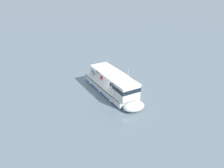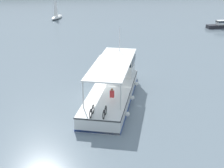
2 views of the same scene
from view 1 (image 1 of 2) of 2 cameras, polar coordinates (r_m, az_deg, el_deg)
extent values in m
plane|color=slate|center=(33.62, 1.67, -1.94)|extent=(400.00, 400.00, 0.00)
cube|color=white|center=(33.57, -0.51, -0.93)|extent=(7.04, 11.21, 1.10)
ellipsoid|color=white|center=(28.98, 5.53, -5.67)|extent=(3.56, 3.15, 1.01)
cube|color=navy|center=(33.77, -0.51, -1.61)|extent=(7.08, 11.22, 0.16)
cube|color=#2D2D33|center=(33.36, -0.51, -0.20)|extent=(7.10, 11.23, 0.10)
cube|color=white|center=(29.54, 3.66, -1.62)|extent=(3.50, 3.44, 1.90)
cube|color=#19232D|center=(29.39, 3.68, -1.04)|extent=(3.58, 3.50, 0.56)
cube|color=white|center=(29.09, 3.72, 0.15)|extent=(3.71, 3.64, 0.12)
cube|color=white|center=(32.86, -0.91, 3.44)|extent=(5.26, 7.32, 0.10)
cylinder|color=silver|center=(31.39, 4.15, 0.18)|extent=(0.08, 0.08, 2.00)
cylinder|color=silver|center=(30.09, -0.17, -0.92)|extent=(0.08, 0.08, 2.00)
cylinder|color=silver|center=(36.50, -1.50, 3.98)|extent=(0.08, 0.08, 2.00)
cylinder|color=silver|center=(35.39, -5.38, 3.16)|extent=(0.08, 0.08, 2.00)
cylinder|color=silver|center=(28.39, 4.12, 2.04)|extent=(0.06, 0.06, 2.20)
sphere|color=white|center=(30.21, -0.29, -4.26)|extent=(0.36, 0.36, 0.36)
sphere|color=white|center=(32.77, -3.14, -1.77)|extent=(0.36, 0.36, 0.36)
sphere|color=white|center=(35.29, -5.42, 0.24)|extent=(0.36, 0.36, 0.36)
torus|color=black|center=(37.07, -3.36, 3.17)|extent=(0.30, 0.63, 0.66)
torus|color=black|center=(37.65, -3.84, 3.52)|extent=(0.30, 0.63, 0.66)
cylinder|color=#232328|center=(37.31, -3.60, 3.52)|extent=(0.32, 0.67, 0.06)
torus|color=black|center=(36.71, -4.61, 2.90)|extent=(0.30, 0.63, 0.66)
torus|color=black|center=(37.30, -5.08, 3.26)|extent=(0.30, 0.63, 0.66)
cylinder|color=#232328|center=(36.96, -4.85, 3.25)|extent=(0.32, 0.67, 0.06)
cube|color=red|center=(34.49, -2.72, 1.65)|extent=(0.38, 0.32, 0.52)
sphere|color=#9E7051|center=(34.34, -2.73, 2.22)|extent=(0.20, 0.20, 0.20)
cube|color=black|center=(32.15, -0.23, -0.18)|extent=(0.38, 0.32, 0.52)
sphere|color=#9E7051|center=(31.99, -0.23, 0.42)|extent=(0.20, 0.20, 0.20)
camera|label=2|loc=(52.89, -19.88, 19.84)|focal=54.74mm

